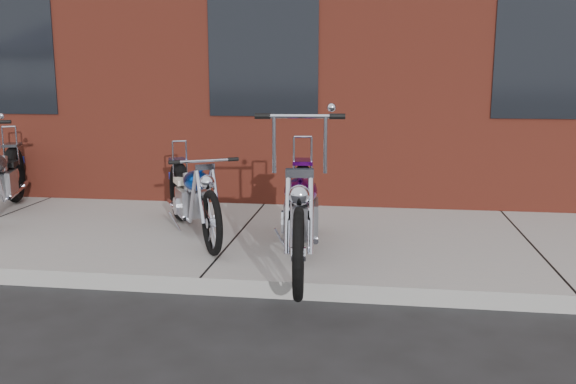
# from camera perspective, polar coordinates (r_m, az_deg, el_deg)

# --- Properties ---
(ground) EXTENTS (120.00, 120.00, 0.00)m
(ground) POSITION_cam_1_polar(r_m,az_deg,el_deg) (5.24, -8.19, -9.53)
(ground) COLOR black
(ground) RESTS_ON ground
(sidewalk) EXTENTS (22.00, 3.00, 0.15)m
(sidewalk) POSITION_cam_1_polar(r_m,az_deg,el_deg) (6.60, -4.57, -4.46)
(sidewalk) COLOR #9A9A99
(sidewalk) RESTS_ON ground
(chopper_purple) EXTENTS (0.60, 2.46, 1.38)m
(chopper_purple) POSITION_cam_1_polar(r_m,az_deg,el_deg) (5.43, 1.25, -2.13)
(chopper_purple) COLOR black
(chopper_purple) RESTS_ON sidewalk
(chopper_blue) EXTENTS (1.14, 1.92, 0.93)m
(chopper_blue) POSITION_cam_1_polar(r_m,az_deg,el_deg) (6.48, -8.90, -0.63)
(chopper_blue) COLOR black
(chopper_blue) RESTS_ON sidewalk
(chopper_third) EXTENTS (0.93, 2.23, 1.18)m
(chopper_third) POSITION_cam_1_polar(r_m,az_deg,el_deg) (8.11, -25.37, 0.99)
(chopper_third) COLOR black
(chopper_third) RESTS_ON sidewalk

